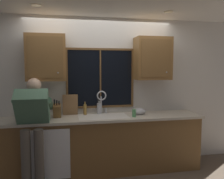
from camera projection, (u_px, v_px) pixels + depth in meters
The scene contains 23 objects.
back_wall at pixel (100, 92), 4.10m from camera, with size 5.59×0.12×2.55m, color silver.
ceiling_downlight_left at pixel (36, 5), 3.14m from camera, with size 0.14×0.14×0.01m, color #FFEAB2.
ceiling_downlight_right at pixel (169, 12), 3.52m from camera, with size 0.14×0.14×0.01m, color #FFEAB2.
window_glass at pixel (100, 78), 4.01m from camera, with size 1.10×0.02×0.95m, color black.
window_frame_top at pixel (100, 49), 3.95m from camera, with size 1.17×0.02×0.04m, color brown.
window_frame_bottom at pixel (101, 107), 4.04m from camera, with size 1.17×0.02×0.04m, color brown.
window_frame_left at pixel (67, 79), 3.88m from camera, with size 0.04×0.02×0.95m, color brown.
window_frame_right at pixel (132, 78), 4.11m from camera, with size 0.04×0.02×0.95m, color brown.
window_mullion_center at pixel (101, 78), 4.00m from camera, with size 0.02×0.02×0.95m, color brown.
lower_cabinet_run at pixel (103, 145), 3.84m from camera, with size 3.19×0.58×0.88m, color brown.
countertop at pixel (103, 118), 3.77m from camera, with size 3.25×0.62×0.04m, color beige.
dishwasher_front at pixel (49, 155), 3.36m from camera, with size 0.60×0.02×0.74m, color white.
upper_cabinet_left at pixel (46, 58), 3.64m from camera, with size 0.60×0.36×0.72m.
upper_cabinet_right at pixel (153, 59), 3.99m from camera, with size 0.60×0.36×0.72m.
sink at pixel (103, 122), 3.79m from camera, with size 0.80×0.46×0.21m.
faucet at pixel (102, 99), 3.93m from camera, with size 0.18×0.09×0.40m.
person_standing at pixel (33, 121), 3.27m from camera, with size 0.53×0.69×1.55m.
knife_block at pixel (57, 111), 3.67m from camera, with size 0.12×0.18×0.32m.
cutting_board at pixel (70, 105), 3.87m from camera, with size 0.25×0.02×0.35m, color #997047.
mixing_bowl at pixel (139, 111), 3.95m from camera, with size 0.22×0.22×0.11m, color #B7B7BC.
soap_dispenser at pixel (134, 113), 3.73m from camera, with size 0.06×0.07×0.18m.
bottle_green_glass at pixel (99, 108), 3.98m from camera, with size 0.08×0.08×0.24m.
bottle_tall_clear at pixel (85, 109), 3.90m from camera, with size 0.05×0.05×0.23m.
Camera 1 is at (-0.60, -3.97, 1.72)m, focal length 37.50 mm.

